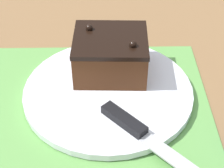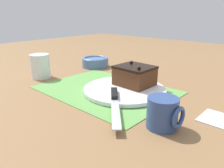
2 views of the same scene
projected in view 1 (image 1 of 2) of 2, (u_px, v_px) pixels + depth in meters
The scene contains 5 objects.
ground_plane at pixel (70, 108), 0.61m from camera, with size 3.00×3.00×0.00m, color olive.
placemat_woven at pixel (70, 107), 0.61m from camera, with size 0.46×0.34×0.00m, color #609E4C.
cake_plate at pixel (108, 91), 0.63m from camera, with size 0.28×0.28×0.01m.
chocolate_cake at pixel (110, 54), 0.64m from camera, with size 0.13×0.12×0.08m.
serving_knife at pixel (145, 136), 0.54m from camera, with size 0.19×0.20×0.01m.
Camera 1 is at (0.06, -0.44, 0.43)m, focal length 60.00 mm.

